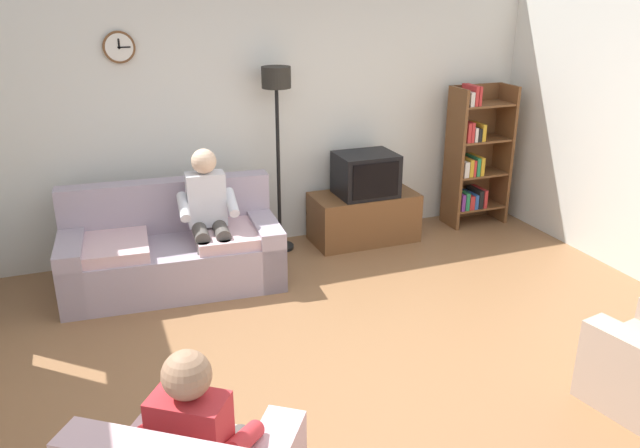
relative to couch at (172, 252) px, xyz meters
name	(u,v)px	position (x,y,z in m)	size (l,w,h in m)	color
ground_plane	(388,366)	(1.22, -1.90, -0.31)	(12.00, 12.00, 0.00)	#8C603D
back_wall_assembly	(274,113)	(1.22, 0.76, 1.04)	(6.20, 0.17, 2.70)	silver
couch	(172,252)	(0.00, 0.00, 0.00)	(1.96, 1.01, 0.90)	#A899A8
tv_stand	(364,217)	(2.06, 0.35, -0.05)	(1.10, 0.56, 0.52)	brown
tv	(366,174)	(2.06, 0.33, 0.42)	(0.60, 0.49, 0.44)	black
bookshelf	(474,157)	(3.43, 0.42, 0.45)	(0.68, 0.36, 1.58)	brown
floor_lamp	(277,109)	(1.16, 0.45, 1.14)	(0.28, 0.28, 1.85)	black
person_on_couch	(208,211)	(0.33, -0.11, 0.39)	(0.53, 0.56, 1.24)	silver
person_in_left_armchair	(201,439)	(-0.29, -2.93, 0.29)	(0.62, 0.64, 1.12)	red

